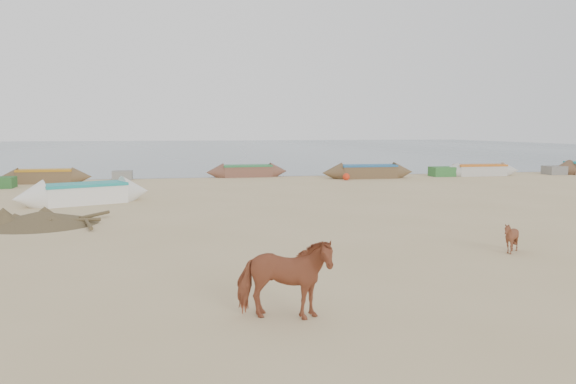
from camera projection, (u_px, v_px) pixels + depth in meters
name	position (u px, v px, depth m)	size (l,w,h in m)	color
ground	(317.00, 243.00, 15.78)	(140.00, 140.00, 0.00)	tan
sea	(195.00, 148.00, 95.55)	(160.00, 160.00, 0.00)	slate
cow_adult	(284.00, 279.00, 9.37)	(0.76, 1.66, 1.40)	#964D31
calf_front	(511.00, 238.00, 14.43)	(0.65, 0.73, 0.81)	brown
near_canoe	(85.00, 193.00, 24.02)	(5.67, 1.47, 0.88)	white
debris_pile	(40.00, 218.00, 18.89)	(3.83, 3.83, 0.43)	brown
waterline_canoes	(237.00, 173.00, 35.28)	(58.24, 4.31, 0.91)	brown
beach_clutter	(302.00, 175.00, 35.69)	(45.63, 5.01, 0.64)	#295C29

